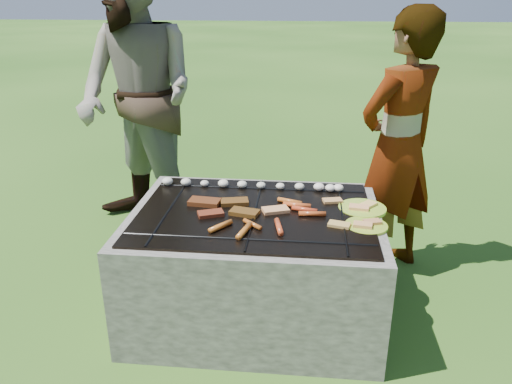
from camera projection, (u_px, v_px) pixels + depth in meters
The scene contains 10 objects.
lawn at pixel (255, 310), 2.82m from camera, with size 60.00×60.00×0.00m, color #1F4812.
fire_pit at pixel (255, 266), 2.72m from camera, with size 1.30×1.00×0.62m.
mushrooms at pixel (256, 185), 2.89m from camera, with size 1.06×0.07×0.04m.
pork_slabs at pixel (222, 206), 2.63m from camera, with size 0.40×0.28×0.02m.
sausages at pixel (275, 217), 2.49m from camera, with size 0.56×0.49×0.03m.
bread_on_grate at pixel (305, 211), 2.58m from camera, with size 0.45×0.38×0.02m.
plate_far at pixel (362, 208), 2.63m from camera, with size 0.29×0.29×0.03m.
plate_near at pixel (366, 225), 2.44m from camera, with size 0.28×0.28×0.03m.
cook at pixel (398, 147), 2.99m from camera, with size 0.59×0.39×1.61m, color gray.
bystander at pixel (137, 98), 3.45m from camera, with size 0.96×0.75×1.98m, color gray.
Camera 1 is at (0.24, -2.36, 1.67)m, focal length 35.00 mm.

